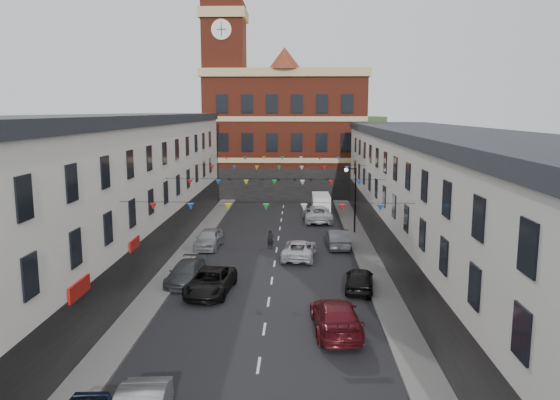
# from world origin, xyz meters

# --- Properties ---
(ground) EXTENTS (160.00, 160.00, 0.00)m
(ground) POSITION_xyz_m (0.00, 0.00, 0.00)
(ground) COLOR black
(ground) RESTS_ON ground
(pavement_left) EXTENTS (1.80, 64.00, 0.15)m
(pavement_left) POSITION_xyz_m (-6.90, 2.00, 0.07)
(pavement_left) COLOR #605E5B
(pavement_left) RESTS_ON ground
(pavement_right) EXTENTS (1.80, 64.00, 0.15)m
(pavement_right) POSITION_xyz_m (6.90, 2.00, 0.07)
(pavement_right) COLOR #605E5B
(pavement_right) RESTS_ON ground
(terrace_left) EXTENTS (8.40, 56.00, 10.70)m
(terrace_left) POSITION_xyz_m (-11.78, 1.00, 5.35)
(terrace_left) COLOR silver
(terrace_left) RESTS_ON ground
(terrace_right) EXTENTS (8.40, 56.00, 9.70)m
(terrace_right) POSITION_xyz_m (11.78, 1.00, 4.85)
(terrace_right) COLOR #B8B5AC
(terrace_right) RESTS_ON ground
(civic_building) EXTENTS (20.60, 13.30, 18.50)m
(civic_building) POSITION_xyz_m (0.00, 37.95, 8.14)
(civic_building) COLOR maroon
(civic_building) RESTS_ON ground
(clock_tower) EXTENTS (5.60, 5.60, 30.00)m
(clock_tower) POSITION_xyz_m (-7.50, 35.00, 14.93)
(clock_tower) COLOR maroon
(clock_tower) RESTS_ON ground
(distant_hill) EXTENTS (40.00, 14.00, 10.00)m
(distant_hill) POSITION_xyz_m (-4.00, 62.00, 5.00)
(distant_hill) COLOR #2D4A22
(distant_hill) RESTS_ON ground
(street_lamp) EXTENTS (1.10, 0.36, 6.00)m
(street_lamp) POSITION_xyz_m (6.55, 14.00, 3.90)
(street_lamp) COLOR black
(street_lamp) RESTS_ON ground
(car_left_c) EXTENTS (2.90, 5.46, 1.46)m
(car_left_c) POSITION_xyz_m (-3.60, -2.62, 0.73)
(car_left_c) COLOR black
(car_left_c) RESTS_ON ground
(car_left_d) EXTENTS (2.31, 4.82, 1.35)m
(car_left_d) POSITION_xyz_m (-5.50, -0.63, 0.68)
(car_left_d) COLOR #3B3E42
(car_left_d) RESTS_ON ground
(car_left_e) EXTENTS (2.10, 4.67, 1.56)m
(car_left_e) POSITION_xyz_m (-5.50, 8.47, 0.78)
(car_left_e) COLOR #989BA0
(car_left_e) RESTS_ON ground
(car_right_c) EXTENTS (2.59, 5.67, 1.61)m
(car_right_c) POSITION_xyz_m (3.60, -8.21, 0.80)
(car_right_c) COLOR #581118
(car_right_c) RESTS_ON ground
(car_right_d) EXTENTS (2.19, 4.35, 1.42)m
(car_right_d) POSITION_xyz_m (5.50, -1.72, 0.71)
(car_right_d) COLOR black
(car_right_d) RESTS_ON ground
(car_right_e) EXTENTS (1.73, 4.69, 1.53)m
(car_right_e) POSITION_xyz_m (4.93, 8.92, 0.77)
(car_right_e) COLOR #424349
(car_right_e) RESTS_ON ground
(car_right_f) EXTENTS (3.02, 6.01, 1.63)m
(car_right_f) POSITION_xyz_m (3.60, 19.40, 0.82)
(car_right_f) COLOR silver
(car_right_f) RESTS_ON ground
(moving_car) EXTENTS (2.80, 5.23, 1.40)m
(moving_car) POSITION_xyz_m (1.80, 5.58, 0.70)
(moving_car) COLOR silver
(moving_car) RESTS_ON ground
(white_van) EXTENTS (1.85, 4.73, 2.09)m
(white_van) POSITION_xyz_m (4.17, 23.64, 1.04)
(white_van) COLOR white
(white_van) RESTS_ON ground
(pedestrian) EXTENTS (0.64, 0.54, 1.49)m
(pedestrian) POSITION_xyz_m (-0.51, 8.44, 0.75)
(pedestrian) COLOR black
(pedestrian) RESTS_ON ground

